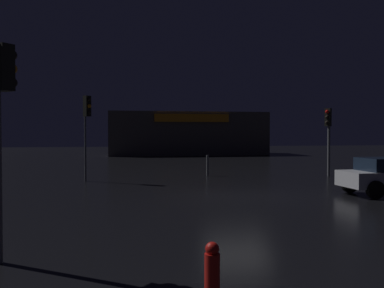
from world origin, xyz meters
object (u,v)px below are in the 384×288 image
Objects in this scene: traffic_signal_opposite at (2,110)px; fire_hydrant at (212,275)px; traffic_signal_main at (328,129)px; traffic_signal_cross_left at (87,116)px; store_building at (187,134)px.

traffic_signal_opposite reaches higher than fire_hydrant.
traffic_signal_opposite is (-13.84, -13.37, 0.19)m from traffic_signal_main.
traffic_signal_opposite is 4.48× the size of fire_hydrant.
traffic_signal_opposite is 13.19m from traffic_signal_cross_left.
traffic_signal_opposite is (-9.86, -38.58, 0.48)m from store_building.
traffic_signal_opposite is 4.99m from fire_hydrant.
store_building is 27.07m from traffic_signal_cross_left.
fire_hydrant is at bearing -37.87° from traffic_signal_opposite.
fire_hydrant is at bearing -79.81° from traffic_signal_cross_left.
traffic_signal_opposite reaches higher than traffic_signal_main.
traffic_signal_cross_left is (-9.27, -25.42, 0.93)m from store_building.
store_building is at bearing 81.16° from fire_hydrant.
traffic_signal_opposite is at bearing -104.34° from store_building.
fire_hydrant is at bearing -98.84° from store_building.
store_building is 39.83m from traffic_signal_opposite.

